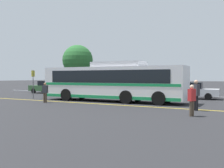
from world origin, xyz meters
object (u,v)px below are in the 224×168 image
(pedestrian_1, at_px, (196,93))
(tree_0, at_px, (78,60))
(parked_car_2, at_px, (135,89))
(bus_stop_sign, at_px, (33,81))
(parked_car_0, at_px, (47,87))
(pedestrian_2, at_px, (192,98))
(transit_bus, at_px, (112,82))
(parked_car_1, at_px, (89,88))
(pedestrian_0, at_px, (45,91))
(parked_car_3, at_px, (192,91))

(pedestrian_1, distance_m, tree_0, 22.83)
(parked_car_2, relative_size, bus_stop_sign, 1.74)
(parked_car_0, bearing_deg, pedestrian_2, -120.90)
(tree_0, bearing_deg, transit_bus, -43.51)
(tree_0, bearing_deg, pedestrian_1, -36.01)
(parked_car_2, bearing_deg, tree_0, 62.29)
(pedestrian_2, height_order, bus_stop_sign, bus_stop_sign)
(parked_car_0, xyz_separation_m, bus_stop_sign, (4.30, -6.56, 0.90))
(pedestrian_2, bearing_deg, parked_car_1, 71.80)
(parked_car_1, distance_m, pedestrian_0, 9.44)
(pedestrian_2, relative_size, bus_stop_sign, 0.61)
(transit_bus, height_order, parked_car_3, transit_bus)
(parked_car_2, distance_m, bus_stop_sign, 9.95)
(transit_bus, relative_size, bus_stop_sign, 4.65)
(parked_car_2, distance_m, tree_0, 12.25)
(parked_car_3, distance_m, pedestrian_1, 8.71)
(transit_bus, bearing_deg, parked_car_1, 44.93)
(parked_car_3, height_order, pedestrian_1, pedestrian_1)
(pedestrian_2, xyz_separation_m, bus_stop_sign, (-15.16, 4.14, 0.75))
(tree_0, bearing_deg, parked_car_0, -100.60)
(transit_bus, relative_size, pedestrian_0, 7.93)
(pedestrian_1, relative_size, bus_stop_sign, 0.69)
(parked_car_2, bearing_deg, parked_car_3, -92.52)
(parked_car_2, bearing_deg, parked_car_0, 87.37)
(parked_car_3, relative_size, bus_stop_sign, 1.77)
(bus_stop_sign, bearing_deg, tree_0, 14.62)
(parked_car_0, bearing_deg, bus_stop_sign, -148.86)
(parked_car_1, bearing_deg, parked_car_0, 89.63)
(bus_stop_sign, distance_m, tree_0, 12.32)
(transit_bus, xyz_separation_m, pedestrian_0, (-4.12, -3.34, -0.75))
(parked_car_0, bearing_deg, transit_bus, -116.96)
(parked_car_2, xyz_separation_m, pedestrian_1, (7.59, -8.42, 0.25))
(parked_car_3, xyz_separation_m, pedestrian_0, (-9.28, -9.13, 0.12))
(parked_car_1, distance_m, tree_0, 7.70)
(tree_0, bearing_deg, parked_car_3, -16.37)
(tree_0, bearing_deg, pedestrian_0, -63.19)
(parked_car_0, relative_size, tree_0, 0.71)
(parked_car_0, height_order, parked_car_3, parked_car_0)
(pedestrian_1, bearing_deg, parked_car_3, 142.04)
(transit_bus, relative_size, pedestrian_2, 7.67)
(pedestrian_0, bearing_deg, pedestrian_2, 161.22)
(transit_bus, bearing_deg, parked_car_3, -43.33)
(pedestrian_1, relative_size, tree_0, 0.28)
(transit_bus, bearing_deg, bus_stop_sign, 95.39)
(parked_car_0, xyz_separation_m, pedestrian_2, (19.47, -10.70, 0.14))
(parked_car_2, height_order, pedestrian_1, pedestrian_1)
(pedestrian_0, height_order, tree_0, tree_0)
(transit_bus, xyz_separation_m, parked_car_2, (-0.47, 5.73, -0.82))
(parked_car_2, bearing_deg, bus_stop_sign, 129.17)
(transit_bus, xyz_separation_m, parked_car_0, (-12.09, 5.60, -0.86))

